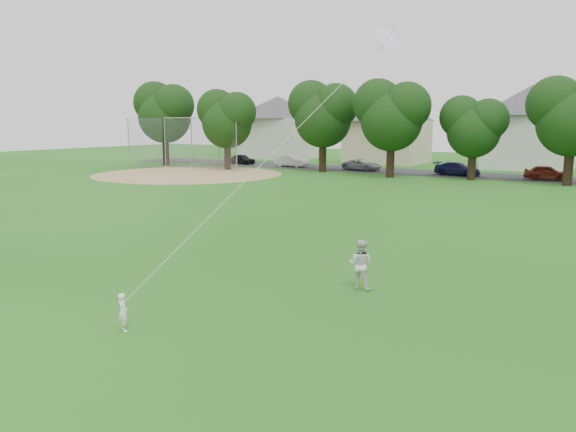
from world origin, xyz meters
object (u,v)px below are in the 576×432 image
Objects in this scene: kite at (278,148)px; toddler at (123,312)px; older_boy at (361,265)px; baseball_backstop at (189,143)px.

toddler is at bearing -103.45° from kite.
toddler is 7.13m from older_boy.
kite reaches higher than baseball_backstop.
baseball_backstop is (-31.31, 35.80, 2.21)m from toddler.
kite is (1.19, 4.99, 3.82)m from toddler.
kite reaches higher than older_boy.
older_boy is at bearing -40.42° from baseball_backstop.
kite is at bearing -43.47° from baseball_backstop.
toddler is 0.08× the size of kite.
baseball_backstop is (-34.61, 29.48, 1.92)m from older_boy.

